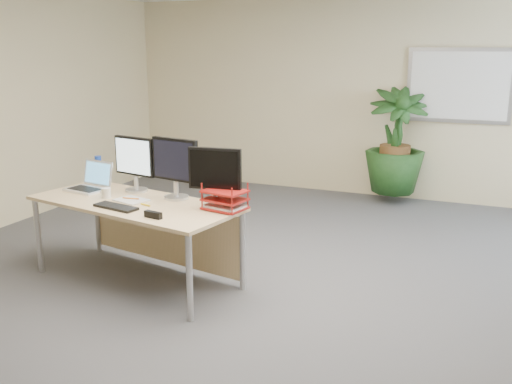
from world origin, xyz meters
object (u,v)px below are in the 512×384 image
at_px(monitor_left, 135,160).
at_px(monitor_right, 175,164).
at_px(desk, 144,216).
at_px(floor_plant, 395,147).
at_px(laptop, 91,183).

bearing_deg(monitor_left, monitor_right, -10.27).
relative_size(desk, floor_plant, 1.34).
xyz_separation_m(monitor_left, monitor_right, (0.48, -0.09, 0.02)).
bearing_deg(laptop, monitor_left, 13.35).
bearing_deg(monitor_right, monitor_left, 169.73).
bearing_deg(desk, floor_plant, 64.58).
relative_size(monitor_left, laptop, 1.22).
bearing_deg(monitor_right, desk, -154.04).
bearing_deg(floor_plant, desk, -115.42).
bearing_deg(monitor_right, floor_plant, 67.53).
xyz_separation_m(floor_plant, laptop, (-2.28, -3.32, 0.04)).
bearing_deg(desk, monitor_left, 134.60).
xyz_separation_m(desk, floor_plant, (1.63, 3.43, 0.17)).
distance_m(desk, floor_plant, 3.80).
bearing_deg(laptop, monitor_right, 1.05).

